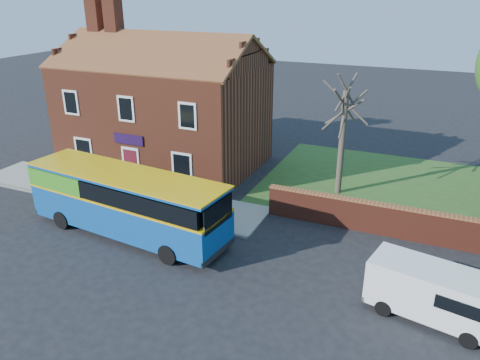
% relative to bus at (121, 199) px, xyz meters
% --- Properties ---
extents(ground, '(120.00, 120.00, 0.00)m').
position_rel_bus_xyz_m(ground, '(3.74, -2.25, -1.77)').
color(ground, black).
rests_on(ground, ground).
extents(pavement, '(18.00, 3.50, 0.12)m').
position_rel_bus_xyz_m(pavement, '(-3.26, 3.50, -1.71)').
color(pavement, gray).
rests_on(pavement, ground).
extents(kerb, '(18.00, 0.15, 0.14)m').
position_rel_bus_xyz_m(kerb, '(-3.26, 1.75, -1.70)').
color(kerb, slate).
rests_on(kerb, ground).
extents(shop_building, '(12.30, 8.13, 10.50)m').
position_rel_bus_xyz_m(shop_building, '(-3.28, 9.25, 1.65)').
color(shop_building, brown).
rests_on(shop_building, ground).
extents(bus, '(10.42, 3.64, 3.11)m').
position_rel_bus_xyz_m(bus, '(0.00, 0.00, 0.00)').
color(bus, '#0E4C9B').
rests_on(bus, ground).
extents(van_near, '(4.73, 2.65, 1.96)m').
position_rel_bus_xyz_m(van_near, '(13.93, -0.86, -0.67)').
color(van_near, white).
rests_on(van_near, ground).
extents(bare_tree, '(2.43, 2.90, 6.49)m').
position_rel_bus_xyz_m(bare_tree, '(8.42, 8.81, 1.56)').
color(bare_tree, '#4C4238').
rests_on(bare_tree, ground).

